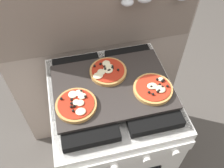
% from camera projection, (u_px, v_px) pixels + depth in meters
% --- Properties ---
extents(ground_plane, '(4.00, 4.00, 0.00)m').
position_uv_depth(ground_plane, '(112.00, 162.00, 1.83)').
color(ground_plane, '#4C4742').
extents(kitchen_backsplash, '(1.10, 0.09, 1.55)m').
position_uv_depth(kitchen_backsplash, '(99.00, 56.00, 1.42)').
color(kitchen_backsplash, gray).
rests_on(kitchen_backsplash, ground_plane).
extents(stove, '(0.60, 0.64, 0.90)m').
position_uv_depth(stove, '(112.00, 134.00, 1.48)').
color(stove, white).
rests_on(stove, ground_plane).
extents(baking_tray, '(0.54, 0.38, 0.02)m').
position_uv_depth(baking_tray, '(112.00, 86.00, 1.12)').
color(baking_tray, '#2D2826').
rests_on(baking_tray, stove).
extents(pizza_left, '(0.18, 0.18, 0.03)m').
position_uv_depth(pizza_left, '(76.00, 104.00, 1.04)').
color(pizza_left, '#C18947').
rests_on(pizza_left, baking_tray).
extents(pizza_right, '(0.18, 0.18, 0.03)m').
position_uv_depth(pizza_right, '(153.00, 88.00, 1.09)').
color(pizza_right, tan).
rests_on(pizza_right, baking_tray).
extents(pizza_center, '(0.18, 0.18, 0.03)m').
position_uv_depth(pizza_center, '(107.00, 71.00, 1.16)').
color(pizza_center, '#C18947').
rests_on(pizza_center, baking_tray).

